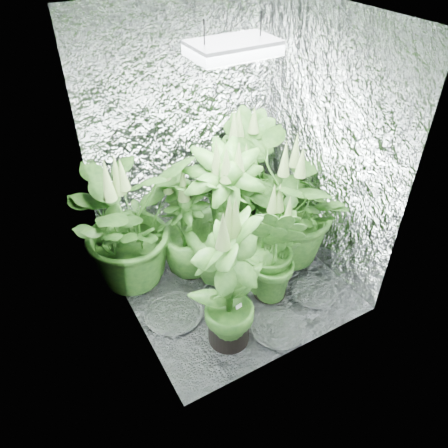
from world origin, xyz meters
TOP-DOWN VIEW (x-y plane):
  - ground at (0.00, 0.00)m, footprint 1.60×1.60m
  - walls at (0.00, 0.00)m, footprint 1.62×1.62m
  - ceiling at (0.00, 0.00)m, footprint 1.60×1.60m
  - grow_lamp at (0.00, 0.00)m, footprint 0.50×0.30m
  - plant_a at (-0.64, 0.42)m, footprint 1.22×1.22m
  - plant_b at (0.22, 0.25)m, footprint 0.72×0.72m
  - plant_c at (0.48, 0.53)m, footprint 0.71×0.71m
  - plant_d at (-0.21, 0.29)m, footprint 0.70×0.70m
  - plant_e at (0.54, -0.02)m, footprint 1.02×1.02m
  - plant_f at (-0.30, -0.49)m, footprint 0.81×0.81m
  - plant_g at (0.20, -0.27)m, footprint 0.60×0.60m
  - plant_h at (-0.01, 0.12)m, footprint 0.78×0.78m
  - circulation_fan at (0.58, 0.52)m, footprint 0.19×0.33m
  - plant_label at (-0.24, -0.52)m, footprint 0.05×0.03m

SIDE VIEW (x-z plane):
  - ground at x=0.00m, z-range 0.00..0.00m
  - circulation_fan at x=0.58m, z-range -0.03..0.36m
  - plant_label at x=-0.24m, z-range 0.26..0.34m
  - plant_g at x=0.20m, z-range -0.04..0.92m
  - plant_d at x=-0.21m, z-range -0.05..0.93m
  - plant_b at x=0.22m, z-range -0.04..1.03m
  - plant_e at x=0.54m, z-range -0.02..1.11m
  - plant_c at x=0.48m, z-range -0.05..1.14m
  - plant_f at x=-0.30m, z-range -0.04..1.14m
  - plant_a at x=-0.64m, z-range -0.03..1.13m
  - plant_h at x=-0.01m, z-range -0.04..1.16m
  - walls at x=0.00m, z-range 0.00..2.00m
  - grow_lamp at x=0.00m, z-range 1.72..1.94m
  - ceiling at x=0.00m, z-range 2.00..2.00m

